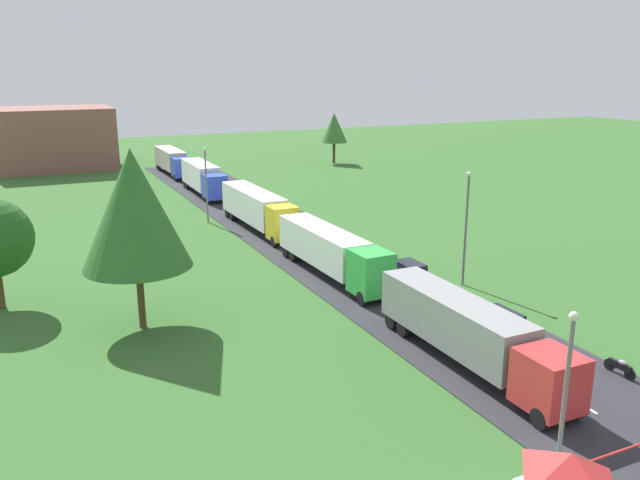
{
  "coord_description": "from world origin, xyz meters",
  "views": [
    {
      "loc": [
        -23.45,
        -9.33,
        15.98
      ],
      "look_at": [
        -1.34,
        37.4,
        1.87
      ],
      "focal_mm": 36.44,
      "sensor_mm": 36.0,
      "label": 1
    }
  ],
  "objects": [
    {
      "name": "road",
      "position": [
        0.0,
        24.5,
        0.03
      ],
      "size": [
        10.0,
        140.0,
        0.06
      ],
      "primitive_type": "cube",
      "color": "#2B2B30",
      "rests_on": "ground"
    },
    {
      "name": "lane_marking_centre",
      "position": [
        0.0,
        21.39,
        0.07
      ],
      "size": [
        0.16,
        121.17,
        0.01
      ],
      "color": "white",
      "rests_on": "road"
    },
    {
      "name": "truck_lead",
      "position": [
        -2.35,
        16.57,
        2.07
      ],
      "size": [
        2.54,
        14.29,
        3.49
      ],
      "color": "red",
      "rests_on": "road"
    },
    {
      "name": "truck_second",
      "position": [
        -2.25,
        33.43,
        2.11
      ],
      "size": [
        2.8,
        14.42,
        3.53
      ],
      "color": "green",
      "rests_on": "road"
    },
    {
      "name": "truck_third",
      "position": [
        -2.33,
        49.76,
        2.22
      ],
      "size": [
        2.74,
        14.51,
        3.73
      ],
      "color": "yellow",
      "rests_on": "road"
    },
    {
      "name": "truck_fourth",
      "position": [
        -2.36,
        69.46,
        2.2
      ],
      "size": [
        2.65,
        12.98,
        3.8
      ],
      "color": "blue",
      "rests_on": "road"
    },
    {
      "name": "truck_fifth",
      "position": [
        -2.35,
        86.24,
        2.12
      ],
      "size": [
        2.6,
        12.91,
        3.6
      ],
      "color": "blue",
      "rests_on": "road"
    },
    {
      "name": "car_second",
      "position": [
        2.05,
        19.13,
        0.86
      ],
      "size": [
        1.9,
        4.6,
        1.53
      ],
      "color": "#19472D",
      "rests_on": "road"
    },
    {
      "name": "car_third",
      "position": [
        2.51,
        29.58,
        0.85
      ],
      "size": [
        1.89,
        4.37,
        1.51
      ],
      "color": "blue",
      "rests_on": "road"
    },
    {
      "name": "motorcycle_courier",
      "position": [
        4.2,
        12.11,
        0.54
      ],
      "size": [
        0.28,
        1.94,
        0.91
      ],
      "color": "black",
      "rests_on": "road"
    },
    {
      "name": "barrier_gate",
      "position": [
        -4.8,
        6.14,
        0.69
      ],
      "size": [
        4.64,
        0.28,
        1.05
      ],
      "color": "orange",
      "rests_on": "ground"
    },
    {
      "name": "lamppost_lead",
      "position": [
        -5.91,
        6.42,
        4.16
      ],
      "size": [
        0.36,
        0.36,
        7.39
      ],
      "color": "slate",
      "rests_on": "ground"
    },
    {
      "name": "lamppost_second",
      "position": [
        5.8,
        27.59,
        4.74
      ],
      "size": [
        0.36,
        0.36,
        8.51
      ],
      "color": "slate",
      "rests_on": "ground"
    },
    {
      "name": "lamppost_third",
      "position": [
        -5.92,
        54.99,
        4.37
      ],
      "size": [
        0.36,
        0.36,
        7.78
      ],
      "color": "slate",
      "rests_on": "ground"
    },
    {
      "name": "tree_oak",
      "position": [
        -17.3,
        29.64,
        7.57
      ],
      "size": [
        6.6,
        6.6,
        11.21
      ],
      "color": "#513823",
      "rests_on": "ground"
    },
    {
      "name": "tree_maple",
      "position": [
        24.41,
        86.46,
        5.79
      ],
      "size": [
        4.35,
        4.35,
        8.22
      ],
      "color": "#513823",
      "rests_on": "ground"
    },
    {
      "name": "distant_building",
      "position": [
        -17.62,
        100.19,
        4.69
      ],
      "size": [
        17.7,
        13.05,
        9.39
      ],
      "primitive_type": "cube",
      "color": "brown",
      "rests_on": "ground"
    }
  ]
}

